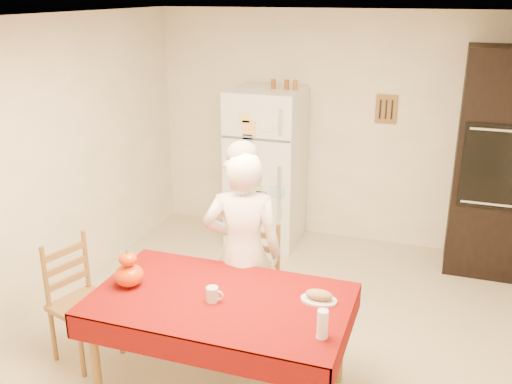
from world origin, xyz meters
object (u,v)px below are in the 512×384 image
at_px(chair_far, 252,277).
at_px(wine_glass, 322,324).
at_px(refrigerator, 266,167).
at_px(bread_plate, 319,300).
at_px(chair_left, 78,296).
at_px(pumpkin_lower, 129,275).
at_px(oven_cabinet, 493,164).
at_px(seated_woman, 243,254).
at_px(coffee_mug, 212,294).
at_px(dining_table, 221,307).

relative_size(chair_far, wine_glass, 5.40).
relative_size(refrigerator, bread_plate, 7.08).
xyz_separation_m(chair_left, bread_plate, (1.82, 0.08, 0.26)).
height_order(refrigerator, chair_far, refrigerator).
bearing_deg(wine_glass, pumpkin_lower, 172.55).
relative_size(chair_left, wine_glass, 5.40).
bearing_deg(bread_plate, chair_far, 137.46).
xyz_separation_m(oven_cabinet, seated_woman, (-1.80, -2.08, -0.29)).
distance_m(seated_woman, wine_glass, 1.12).
xyz_separation_m(chair_far, seated_woman, (0.00, -0.21, 0.30)).
distance_m(coffee_mug, wine_glass, 0.78).
distance_m(chair_far, bread_plate, 0.95).
bearing_deg(oven_cabinet, refrigerator, -178.82).
xyz_separation_m(chair_left, coffee_mug, (1.16, -0.14, 0.30)).
xyz_separation_m(chair_left, pumpkin_lower, (0.55, -0.13, 0.33)).
bearing_deg(chair_left, bread_plate, -69.82).
relative_size(coffee_mug, bread_plate, 0.42).
bearing_deg(oven_cabinet, dining_table, -123.38).
xyz_separation_m(dining_table, bread_plate, (0.62, 0.16, 0.08)).
bearing_deg(bread_plate, dining_table, -165.27).
bearing_deg(oven_cabinet, wine_glass, -109.44).
distance_m(seated_woman, bread_plate, 0.79).
bearing_deg(pumpkin_lower, dining_table, 3.97).
bearing_deg(chair_far, coffee_mug, -89.42).
height_order(chair_far, bread_plate, chair_far).
relative_size(chair_far, coffee_mug, 9.50).
xyz_separation_m(dining_table, coffee_mug, (-0.03, -0.06, 0.12)).
distance_m(chair_far, seated_woman, 0.37).
distance_m(coffee_mug, pumpkin_lower, 0.62).
xyz_separation_m(wine_glass, bread_plate, (-0.11, 0.39, -0.08)).
xyz_separation_m(chair_left, wine_glass, (1.93, -0.31, 0.34)).
height_order(seated_woman, wine_glass, seated_woman).
relative_size(coffee_mug, wine_glass, 0.57).
xyz_separation_m(seated_woman, bread_plate, (0.67, -0.41, -0.04)).
xyz_separation_m(seated_woman, coffee_mug, (0.02, -0.63, 0.00)).
bearing_deg(chair_left, dining_table, -76.38).
bearing_deg(pumpkin_lower, wine_glass, -7.45).
bearing_deg(bread_plate, refrigerator, 115.27).
height_order(oven_cabinet, wine_glass, oven_cabinet).
xyz_separation_m(coffee_mug, wine_glass, (0.77, -0.17, 0.04)).
height_order(refrigerator, oven_cabinet, oven_cabinet).
distance_m(refrigerator, chair_far, 1.92).
relative_size(chair_far, pumpkin_lower, 4.68).
distance_m(dining_table, chair_left, 1.21).
bearing_deg(coffee_mug, chair_left, 173.01).
bearing_deg(seated_woman, chair_far, -104.89).
bearing_deg(dining_table, refrigerator, 101.48).
height_order(wine_glass, bread_plate, wine_glass).
bearing_deg(chair_left, oven_cabinet, -31.19).
height_order(pumpkin_lower, bread_plate, pumpkin_lower).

